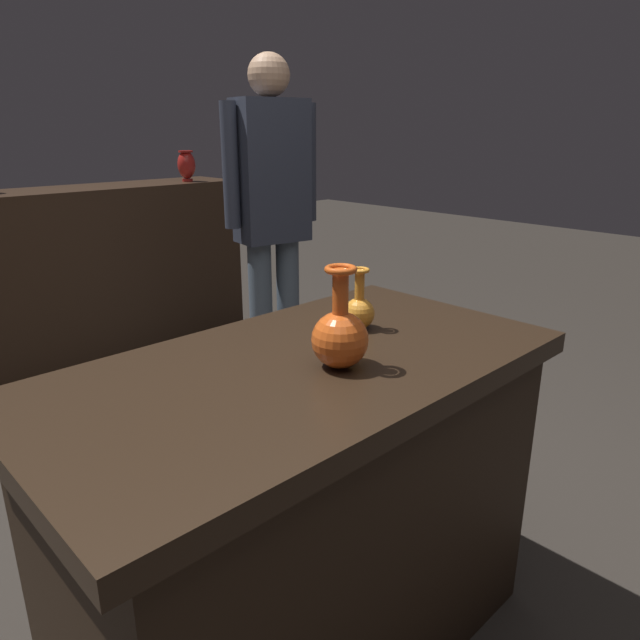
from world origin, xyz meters
TOP-DOWN VIEW (x-y plane):
  - display_plinth at (0.00, 0.00)m, footprint 1.20×0.64m
  - back_display_shelf at (0.00, 2.20)m, footprint 2.60×0.40m
  - vase_centerpiece at (0.04, -0.08)m, footprint 0.12×0.12m
  - vase_tall_behind at (0.25, 0.06)m, footprint 0.08×0.08m
  - shelf_vase_far_right at (1.04, 2.12)m, footprint 0.10×0.10m
  - visitor_near_right at (0.91, 1.21)m, footprint 0.46×0.23m

SIDE VIEW (x-z plane):
  - display_plinth at x=0.00m, z-range 0.00..0.80m
  - back_display_shelf at x=0.00m, z-range 0.00..0.99m
  - vase_tall_behind at x=0.25m, z-range 0.77..0.93m
  - vase_centerpiece at x=0.04m, z-range 0.76..0.98m
  - visitor_near_right at x=0.91m, z-range 0.14..1.73m
  - shelf_vase_far_right at x=1.04m, z-range 1.00..1.17m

